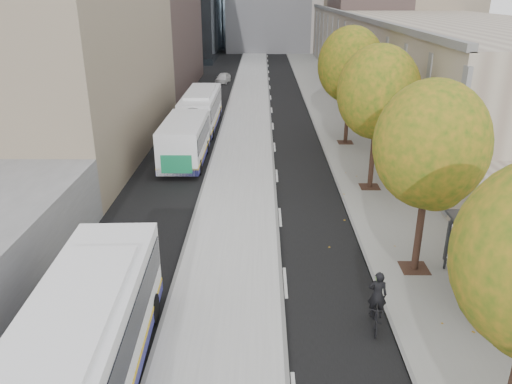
{
  "coord_description": "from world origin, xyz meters",
  "views": [
    {
      "loc": [
        -2.59,
        -4.58,
        10.48
      ],
      "look_at": [
        -2.82,
        15.16,
        2.5
      ],
      "focal_mm": 35.0,
      "sensor_mm": 36.0,
      "label": 1
    }
  ],
  "objects_px": {
    "bus_shelter": "(498,246)",
    "bus_far": "(195,121)",
    "cyclist": "(376,308)",
    "distant_car": "(223,78)"
  },
  "relations": [
    {
      "from": "cyclist",
      "to": "distant_car",
      "type": "distance_m",
      "value": 48.6
    },
    {
      "from": "bus_far",
      "to": "cyclist",
      "type": "bearing_deg",
      "value": -68.36
    },
    {
      "from": "cyclist",
      "to": "distant_car",
      "type": "relative_size",
      "value": 0.61
    },
    {
      "from": "bus_shelter",
      "to": "cyclist",
      "type": "distance_m",
      "value": 4.99
    },
    {
      "from": "cyclist",
      "to": "bus_shelter",
      "type": "bearing_deg",
      "value": 29.77
    },
    {
      "from": "bus_shelter",
      "to": "distant_car",
      "type": "distance_m",
      "value": 47.97
    },
    {
      "from": "bus_shelter",
      "to": "bus_far",
      "type": "bearing_deg",
      "value": 122.73
    },
    {
      "from": "bus_shelter",
      "to": "cyclist",
      "type": "height_order",
      "value": "bus_shelter"
    },
    {
      "from": "bus_far",
      "to": "cyclist",
      "type": "xyz_separation_m",
      "value": [
        8.72,
        -22.25,
        -0.77
      ]
    },
    {
      "from": "distant_car",
      "to": "bus_far",
      "type": "bearing_deg",
      "value": -82.2
    }
  ]
}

